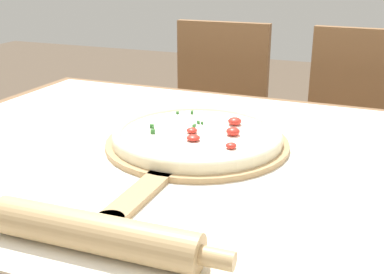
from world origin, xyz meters
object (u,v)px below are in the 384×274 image
chair_left (214,120)px  pizza_peel (194,146)px  pizza (197,135)px  chair_right (354,137)px  rolling_pin (94,233)px

chair_left → pizza_peel: bearing=-74.1°
pizza → chair_right: (0.29, 0.82, -0.24)m
pizza → chair_right: chair_right is taller
rolling_pin → chair_left: bearing=102.1°
pizza → chair_left: chair_left is taller
chair_left → chair_right: 0.54m
pizza_peel → chair_left: (-0.25, 0.84, -0.22)m
pizza → rolling_pin: 0.44m
pizza_peel → pizza: bearing=88.5°
pizza_peel → rolling_pin: 0.42m
pizza → rolling_pin: rolling_pin is taller
rolling_pin → chair_right: bearing=77.9°
pizza_peel → chair_right: (0.29, 0.84, -0.22)m
pizza_peel → pizza: 0.03m
pizza_peel → pizza: size_ratio=1.60×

